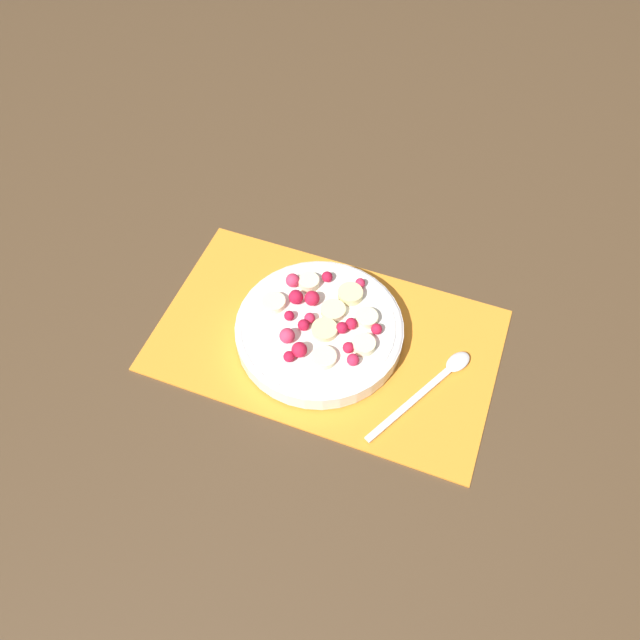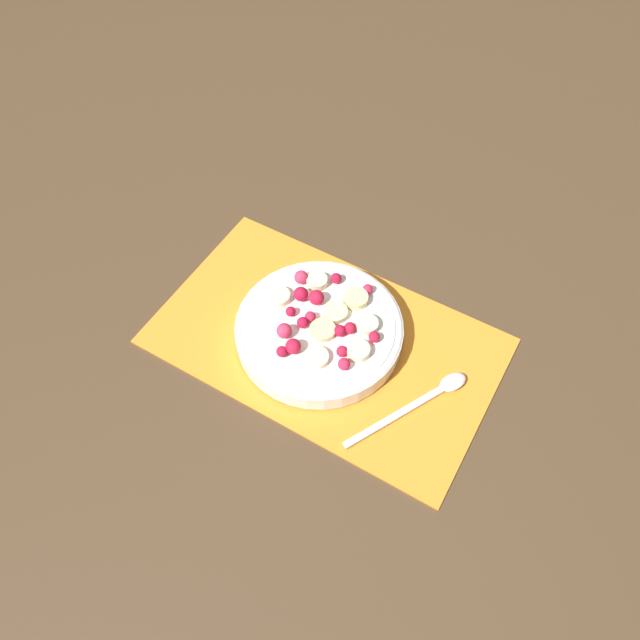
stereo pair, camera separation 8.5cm
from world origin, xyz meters
TOP-DOWN VIEW (x-y plane):
  - ground_plane at (0.00, 0.00)m, footprint 3.00×3.00m
  - placemat at (0.00, 0.00)m, footprint 0.47×0.28m
  - fruit_bowl at (0.01, -0.00)m, footprint 0.23×0.23m
  - spoon at (-0.16, 0.01)m, footprint 0.10×0.18m

SIDE VIEW (x-z plane):
  - ground_plane at x=0.00m, z-range 0.00..0.00m
  - placemat at x=0.00m, z-range 0.00..0.01m
  - spoon at x=-0.16m, z-range 0.01..0.01m
  - fruit_bowl at x=0.01m, z-range 0.00..0.05m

